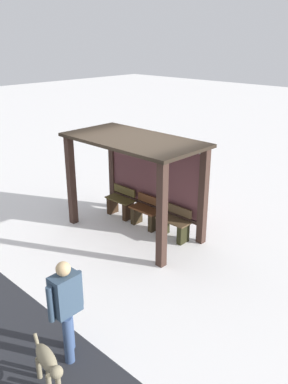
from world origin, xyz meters
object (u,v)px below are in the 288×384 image
Objects in this scene: bus_shelter at (141,165)px; bench_right_inside at (174,225)px; dog at (48,363)px; person_walking at (66,303)px; bench_center_inside at (146,214)px; bench_left_inside at (121,204)px.

bus_shelter is 1.57m from bench_right_inside.
person_walking is at bearing 117.51° from dog.
bus_shelter is at bearing -90.00° from bench_center_inside.
bench_right_inside is at bearing 0.11° from bench_center_inside.
dog is (2.38, -4.36, 0.07)m from bench_center_inside.
dog is at bearing -62.49° from person_walking.
bench_right_inside is at bearing 9.96° from bus_shelter.
person_walking is (2.11, -3.67, -0.71)m from bus_shelter.
person_walking reaches higher than bench_center_inside.
bench_left_inside is 4.89m from person_walking.
bench_center_inside is at bearing -0.09° from bench_left_inside.
person_walking is at bearing -72.32° from bench_right_inside.
bench_left_inside is at bearing 126.88° from dog.
bus_shelter is at bearing -9.93° from bench_left_inside.
bus_shelter is 4.10× the size of bench_left_inside.
bench_left_inside is 0.95× the size of dog.
bench_center_inside reaches higher than dog.
person_walking is (2.11, -3.83, 0.57)m from bench_center_inside.
bus_shelter is 2.07× the size of person_walking.
bench_left_inside is 1.00× the size of bench_right_inside.
person_walking is at bearing -51.97° from bench_left_inside.
bench_left_inside is (-0.89, 0.16, -1.28)m from bus_shelter.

